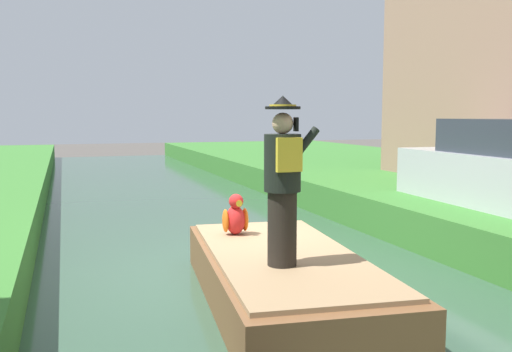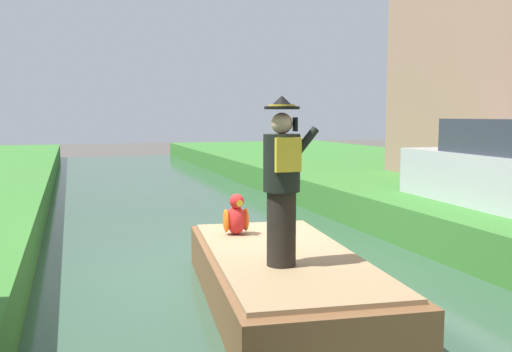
% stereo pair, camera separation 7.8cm
% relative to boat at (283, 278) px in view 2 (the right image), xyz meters
% --- Properties ---
extents(ground_plane, '(80.00, 80.00, 0.00)m').
position_rel_boat_xyz_m(ground_plane, '(0.00, 1.40, -0.40)').
color(ground_plane, '#4C4742').
extents(canal_water, '(5.86, 48.00, 0.10)m').
position_rel_boat_xyz_m(canal_water, '(0.00, 1.40, -0.35)').
color(canal_water, '#33513D').
rests_on(canal_water, ground).
extents(boat, '(2.24, 4.37, 0.61)m').
position_rel_boat_xyz_m(boat, '(0.00, 0.00, 0.00)').
color(boat, brown).
rests_on(boat, canal_water).
extents(person_pirate, '(0.61, 0.42, 1.85)m').
position_rel_boat_xyz_m(person_pirate, '(-0.22, -0.53, 1.23)').
color(person_pirate, black).
rests_on(person_pirate, boat).
extents(parrot_plush, '(0.36, 0.34, 0.57)m').
position_rel_boat_xyz_m(parrot_plush, '(-0.25, 1.16, 0.55)').
color(parrot_plush, red).
rests_on(parrot_plush, boat).
extents(parked_car_silver, '(1.86, 4.07, 1.50)m').
position_rel_boat_xyz_m(parked_car_silver, '(4.81, 1.73, 1.01)').
color(parked_car_silver, '#B7B7BC').
rests_on(parked_car_silver, grass_bank_far).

